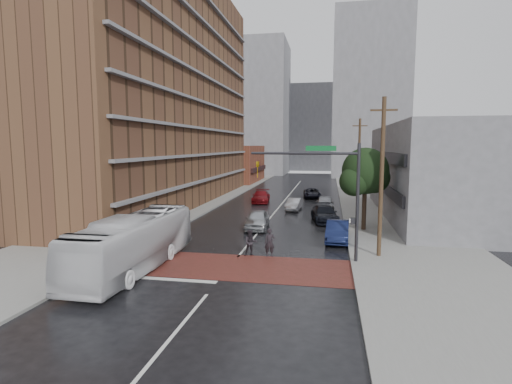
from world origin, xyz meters
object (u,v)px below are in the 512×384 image
(car_travel_c, at_px, (261,197))
(car_parked_near, at_px, (337,231))
(car_parked_far, at_px, (325,203))
(transit_bus, at_px, (135,242))
(car_travel_a, at_px, (257,220))
(suv_travel, at_px, (312,193))
(car_parked_mid, at_px, (325,214))
(pedestrian_a, at_px, (270,243))
(car_travel_b, at_px, (294,204))
(pedestrian_b, at_px, (251,243))

(car_travel_c, xyz_separation_m, car_parked_near, (9.01, -19.02, 0.03))
(car_parked_near, relative_size, car_parked_far, 0.96)
(transit_bus, relative_size, car_travel_a, 2.42)
(suv_travel, bearing_deg, car_parked_near, -89.18)
(transit_bus, relative_size, car_parked_mid, 2.19)
(pedestrian_a, height_order, car_travel_c, pedestrian_a)
(car_travel_b, distance_m, suv_travel, 10.83)
(pedestrian_b, relative_size, car_travel_a, 0.37)
(pedestrian_a, bearing_deg, car_travel_b, 78.78)
(pedestrian_b, distance_m, car_parked_near, 7.46)
(pedestrian_a, height_order, car_travel_b, pedestrian_a)
(car_parked_mid, bearing_deg, suv_travel, 86.72)
(pedestrian_b, height_order, car_parked_mid, pedestrian_b)
(transit_bus, bearing_deg, car_travel_c, 84.96)
(suv_travel, bearing_deg, car_parked_far, -85.91)
(car_travel_c, height_order, suv_travel, car_travel_c)
(transit_bus, distance_m, suv_travel, 34.46)
(pedestrian_b, bearing_deg, car_travel_c, 79.38)
(transit_bus, relative_size, suv_travel, 2.44)
(pedestrian_b, distance_m, suv_travel, 29.49)
(car_travel_c, relative_size, suv_travel, 1.08)
(pedestrian_a, bearing_deg, pedestrian_b, 168.45)
(car_travel_b, relative_size, car_travel_c, 0.78)
(suv_travel, height_order, car_parked_near, car_parked_near)
(pedestrian_b, relative_size, suv_travel, 0.37)
(car_parked_near, xyz_separation_m, car_parked_far, (-1.10, 14.09, 0.06))
(car_travel_b, distance_m, car_parked_near, 14.37)
(car_travel_b, xyz_separation_m, car_parked_far, (3.33, 0.41, 0.17))
(transit_bus, height_order, car_parked_near, transit_bus)
(car_travel_a, height_order, car_travel_b, car_travel_a)
(car_travel_c, distance_m, car_parked_near, 21.05)
(car_travel_b, bearing_deg, car_parked_near, -67.53)
(transit_bus, height_order, pedestrian_b, transit_bus)
(transit_bus, xyz_separation_m, suv_travel, (8.55, 33.37, -0.93))
(pedestrian_b, distance_m, car_travel_c, 24.23)
(car_travel_a, height_order, car_parked_far, car_parked_far)
(transit_bus, distance_m, pedestrian_b, 7.19)
(car_parked_near, bearing_deg, car_travel_a, 155.76)
(transit_bus, xyz_separation_m, car_parked_far, (10.40, 23.05, -0.76))
(transit_bus, xyz_separation_m, pedestrian_b, (5.93, 4.00, -0.73))
(car_travel_a, bearing_deg, car_parked_far, 59.15)
(car_travel_a, distance_m, car_parked_near, 7.44)
(car_travel_c, xyz_separation_m, car_parked_mid, (7.97, -11.44, 0.02))
(pedestrian_a, xyz_separation_m, suv_travel, (1.38, 29.37, -0.27))
(car_parked_near, xyz_separation_m, car_parked_mid, (-1.05, 7.58, -0.01))
(pedestrian_a, bearing_deg, car_travel_c, 89.52)
(transit_bus, bearing_deg, car_travel_b, 72.69)
(suv_travel, height_order, car_parked_far, car_parked_far)
(car_travel_c, bearing_deg, pedestrian_a, -83.86)
(car_parked_far, bearing_deg, car_travel_c, 147.12)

